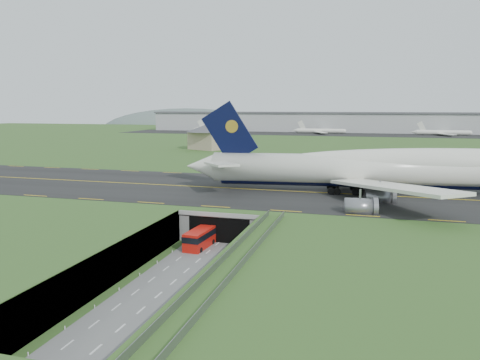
% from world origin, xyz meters
% --- Properties ---
extents(ground, '(900.00, 900.00, 0.00)m').
position_xyz_m(ground, '(0.00, 0.00, 0.00)').
color(ground, '#375923').
rests_on(ground, ground).
extents(airfield_deck, '(800.00, 800.00, 6.00)m').
position_xyz_m(airfield_deck, '(0.00, 0.00, 3.00)').
color(airfield_deck, gray).
rests_on(airfield_deck, ground).
extents(trench_road, '(12.00, 75.00, 0.20)m').
position_xyz_m(trench_road, '(0.00, -7.50, 0.10)').
color(trench_road, slate).
rests_on(trench_road, ground).
extents(taxiway, '(800.00, 44.00, 0.18)m').
position_xyz_m(taxiway, '(0.00, 33.00, 6.09)').
color(taxiway, black).
rests_on(taxiway, airfield_deck).
extents(tunnel_portal, '(17.00, 22.30, 6.00)m').
position_xyz_m(tunnel_portal, '(0.00, 16.71, 3.33)').
color(tunnel_portal, gray).
rests_on(tunnel_portal, ground).
extents(guideway, '(3.00, 53.00, 7.05)m').
position_xyz_m(guideway, '(11.00, -19.11, 5.32)').
color(guideway, '#A8A8A3').
rests_on(guideway, ground).
extents(jumbo_jet, '(103.88, 64.71, 21.57)m').
position_xyz_m(jumbo_jet, '(34.38, 36.92, 11.82)').
color(jumbo_jet, silver).
rests_on(jumbo_jet, ground).
extents(shuttle_tram, '(3.70, 8.48, 3.36)m').
position_xyz_m(shuttle_tram, '(-2.42, 4.20, 1.84)').
color(shuttle_tram, red).
rests_on(shuttle_tram, ground).
extents(service_building, '(29.52, 29.52, 12.24)m').
position_xyz_m(service_building, '(-45.46, 132.29, 13.25)').
color(service_building, tan).
rests_on(service_building, ground).
extents(cargo_terminal, '(320.00, 67.00, 15.60)m').
position_xyz_m(cargo_terminal, '(-0.09, 299.41, 13.96)').
color(cargo_terminal, '#B2B2B2').
rests_on(cargo_terminal, ground).
extents(distant_hills, '(700.00, 91.00, 60.00)m').
position_xyz_m(distant_hills, '(64.38, 430.00, -4.00)').
color(distant_hills, '#4E5E5C').
rests_on(distant_hills, ground).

